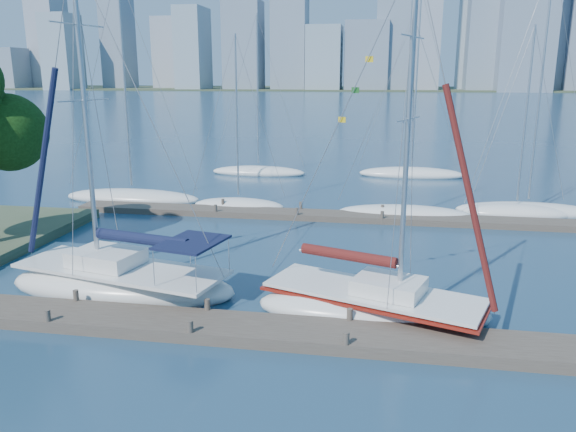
# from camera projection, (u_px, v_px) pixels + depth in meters

# --- Properties ---
(ground) EXTENTS (700.00, 700.00, 0.00)m
(ground) POSITION_uv_depth(u_px,v_px,m) (200.00, 331.00, 19.01)
(ground) COLOR #18354D
(ground) RESTS_ON ground
(near_dock) EXTENTS (26.00, 2.00, 0.40)m
(near_dock) POSITION_uv_depth(u_px,v_px,m) (200.00, 326.00, 18.96)
(near_dock) COLOR #453B32
(near_dock) RESTS_ON ground
(far_dock) EXTENTS (30.00, 1.80, 0.36)m
(far_dock) POSITION_uv_depth(u_px,v_px,m) (315.00, 215.00, 33.94)
(far_dock) COLOR #453B32
(far_dock) RESTS_ON ground
(far_shore) EXTENTS (800.00, 100.00, 1.50)m
(far_shore) POSITION_uv_depth(u_px,v_px,m) (375.00, 89.00, 324.88)
(far_shore) COLOR #38472D
(far_shore) RESTS_ON ground
(sailboat_navy) EXTENTS (9.69, 4.96, 13.43)m
(sailboat_navy) POSITION_uv_depth(u_px,v_px,m) (121.00, 270.00, 22.11)
(sailboat_navy) COLOR white
(sailboat_navy) RESTS_ON ground
(sailboat_maroon) EXTENTS (8.72, 5.29, 12.62)m
(sailboat_maroon) POSITION_uv_depth(u_px,v_px,m) (373.00, 291.00, 19.99)
(sailboat_maroon) COLOR white
(sailboat_maroon) RESTS_ON ground
(bg_boat_0) EXTENTS (9.72, 3.16, 15.31)m
(bg_boat_0) POSITION_uv_depth(u_px,v_px,m) (133.00, 197.00, 38.43)
(bg_boat_0) COLOR white
(bg_boat_0) RESTS_ON ground
(bg_boat_1) EXTENTS (6.18, 2.93, 11.16)m
(bg_boat_1) POSITION_uv_depth(u_px,v_px,m) (239.00, 205.00, 36.27)
(bg_boat_1) COLOR white
(bg_boat_1) RESTS_ON ground
(bg_boat_3) EXTENTS (8.23, 2.70, 11.85)m
(bg_boat_3) POSITION_uv_depth(u_px,v_px,m) (404.00, 213.00, 34.17)
(bg_boat_3) COLOR white
(bg_boat_3) RESTS_ON ground
(bg_boat_4) EXTENTS (6.80, 4.41, 11.54)m
(bg_boat_4) POSITION_uv_depth(u_px,v_px,m) (516.00, 212.00, 34.39)
(bg_boat_4) COLOR white
(bg_boat_4) RESTS_ON ground
(bg_boat_5) EXTENTS (8.87, 5.25, 15.27)m
(bg_boat_5) POSITION_uv_depth(u_px,v_px,m) (527.00, 210.00, 34.74)
(bg_boat_5) COLOR white
(bg_boat_5) RESTS_ON ground
(bg_boat_6) EXTENTS (8.42, 3.38, 13.55)m
(bg_boat_6) POSITION_uv_depth(u_px,v_px,m) (259.00, 172.00, 48.68)
(bg_boat_6) COLOR white
(bg_boat_6) RESTS_ON ground
(bg_boat_7) EXTENTS (9.04, 3.45, 15.40)m
(bg_boat_7) POSITION_uv_depth(u_px,v_px,m) (411.00, 173.00, 47.62)
(bg_boat_7) COLOR white
(bg_boat_7) RESTS_ON ground
(skyline) EXTENTS (502.21, 51.31, 105.81)m
(skyline) POSITION_uv_depth(u_px,v_px,m) (421.00, 19.00, 284.17)
(skyline) COLOR gray
(skyline) RESTS_ON ground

